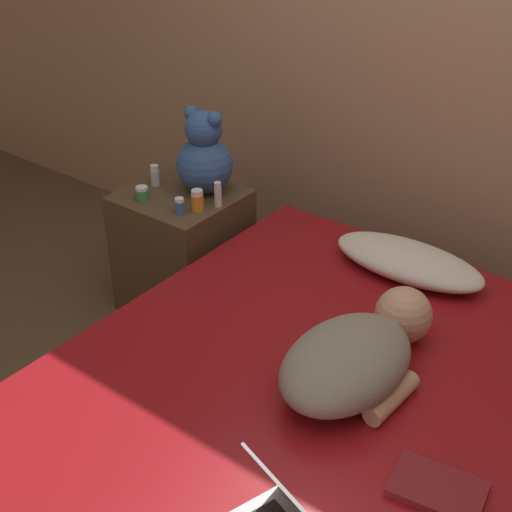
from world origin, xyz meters
TOP-DOWN VIEW (x-y plane):
  - ground_plane at (0.00, 0.00)m, footprint 12.00×12.00m
  - wall_back at (0.00, 1.21)m, footprint 8.00×0.06m
  - bed at (0.00, 0.00)m, footprint 1.43×1.85m
  - nightstand at (-1.02, 0.56)m, footprint 0.48×0.46m
  - pillow at (-0.01, 0.72)m, footprint 0.59×0.27m
  - person_lying at (0.15, 0.07)m, footprint 0.36×0.67m
  - teddy_bear at (-0.95, 0.65)m, footprint 0.24×0.24m
  - bottle_orange at (-0.85, 0.49)m, footprint 0.05×0.05m
  - bottle_blue at (-0.89, 0.43)m, footprint 0.04×0.04m
  - bottle_green at (-1.10, 0.42)m, footprint 0.05×0.05m
  - bottle_clear at (-1.16, 0.56)m, footprint 0.04×0.04m
  - bottle_white at (-0.81, 0.57)m, footprint 0.03×0.03m
  - book at (0.53, -0.18)m, footprint 0.25×0.18m

SIDE VIEW (x-z plane):
  - ground_plane at x=0.00m, z-range 0.00..0.00m
  - bed at x=0.00m, z-range 0.00..0.47m
  - nightstand at x=-1.02m, z-range 0.00..0.57m
  - book at x=0.53m, z-range 0.47..0.50m
  - pillow at x=-0.01m, z-range 0.47..0.58m
  - person_lying at x=0.15m, z-range 0.47..0.67m
  - bottle_green at x=-1.10m, z-range 0.57..0.63m
  - bottle_blue at x=-0.89m, z-range 0.57..0.64m
  - bottle_orange at x=-0.85m, z-range 0.57..0.66m
  - bottle_clear at x=-1.16m, z-range 0.57..0.66m
  - bottle_white at x=-0.81m, z-range 0.57..0.68m
  - teddy_bear at x=-0.95m, z-range 0.55..0.92m
  - wall_back at x=0.00m, z-range 0.00..2.60m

